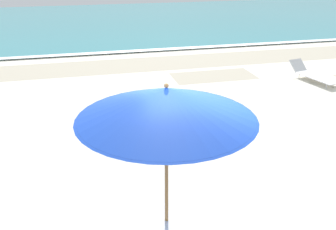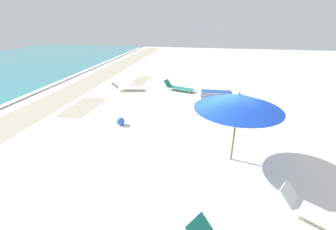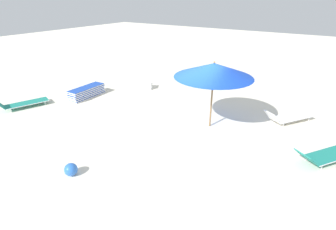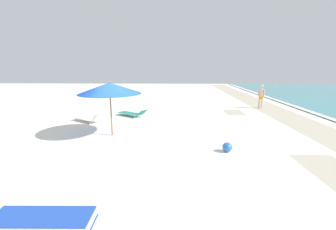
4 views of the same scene
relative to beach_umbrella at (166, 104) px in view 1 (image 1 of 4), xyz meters
The scene contains 5 objects.
ground_plane 2.46m from the beach_umbrella, 38.36° to the left, with size 60.00×60.00×0.16m.
ocean_water 21.45m from the beach_umbrella, 87.82° to the left, with size 60.00×18.73×0.07m.
beach_umbrella is the anchor object (origin of this frame).
sun_lounger_beside_umbrella 9.64m from the beach_umbrella, 42.05° to the left, with size 1.00×2.15×0.55m.
beach_ball 5.54m from the beach_umbrella, 68.39° to the left, with size 0.36×0.36×0.36m.
Camera 1 is at (-2.03, -5.70, 4.20)m, focal length 40.00 mm.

